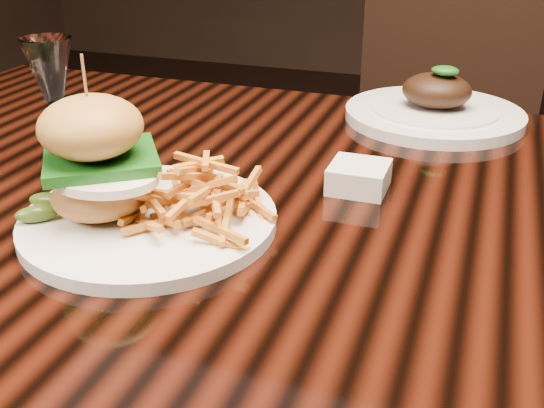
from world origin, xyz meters
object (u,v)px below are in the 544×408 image
(dining_table, at_px, (315,253))
(wine_glass, at_px, (51,75))
(chair_far, at_px, (436,136))
(far_dish, at_px, (434,109))
(burger_plate, at_px, (141,186))

(dining_table, height_order, wine_glass, wine_glass)
(wine_glass, relative_size, chair_far, 0.18)
(far_dish, xyz_separation_m, chair_far, (-0.03, 0.53, -0.23))
(dining_table, bearing_deg, chair_far, 85.66)
(far_dish, bearing_deg, dining_table, -105.21)
(wine_glass, distance_m, chair_far, 1.06)
(burger_plate, xyz_separation_m, wine_glass, (-0.19, 0.12, 0.08))
(burger_plate, xyz_separation_m, far_dish, (0.26, 0.49, -0.03))
(burger_plate, distance_m, far_dish, 0.56)
(dining_table, bearing_deg, burger_plate, -141.12)
(dining_table, distance_m, burger_plate, 0.25)
(burger_plate, height_order, chair_far, chair_far)
(burger_plate, distance_m, wine_glass, 0.24)
(chair_far, bearing_deg, burger_plate, -99.80)
(dining_table, distance_m, wine_glass, 0.41)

